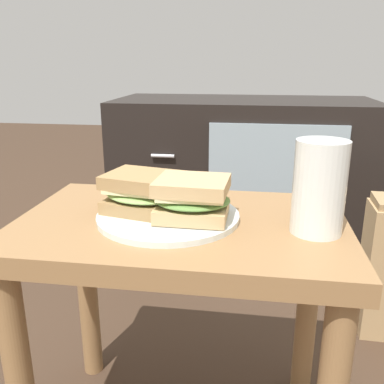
# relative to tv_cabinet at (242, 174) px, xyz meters

# --- Properties ---
(side_table) EXTENTS (0.56, 0.36, 0.46)m
(side_table) POSITION_rel_tv_cabinet_xyz_m (-0.07, -0.95, 0.08)
(side_table) COLOR olive
(side_table) RESTS_ON ground
(tv_cabinet) EXTENTS (0.96, 0.46, 0.58)m
(tv_cabinet) POSITION_rel_tv_cabinet_xyz_m (0.00, 0.00, 0.00)
(tv_cabinet) COLOR black
(tv_cabinet) RESTS_ON ground
(plate) EXTENTS (0.24, 0.24, 0.01)m
(plate) POSITION_rel_tv_cabinet_xyz_m (-0.10, -0.95, 0.17)
(plate) COLOR silver
(plate) RESTS_ON side_table
(sandwich_front) EXTENTS (0.15, 0.13, 0.07)m
(sandwich_front) POSITION_rel_tv_cabinet_xyz_m (-0.14, -0.94, 0.21)
(sandwich_front) COLOR #9E7A4C
(sandwich_front) RESTS_ON plate
(sandwich_back) EXTENTS (0.13, 0.11, 0.07)m
(sandwich_back) POSITION_rel_tv_cabinet_xyz_m (-0.05, -0.96, 0.21)
(sandwich_back) COLOR tan
(sandwich_back) RESTS_ON plate
(beer_glass) EXTENTS (0.08, 0.08, 0.15)m
(beer_glass) POSITION_rel_tv_cabinet_xyz_m (0.14, -0.97, 0.24)
(beer_glass) COLOR silver
(beer_glass) RESTS_ON side_table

